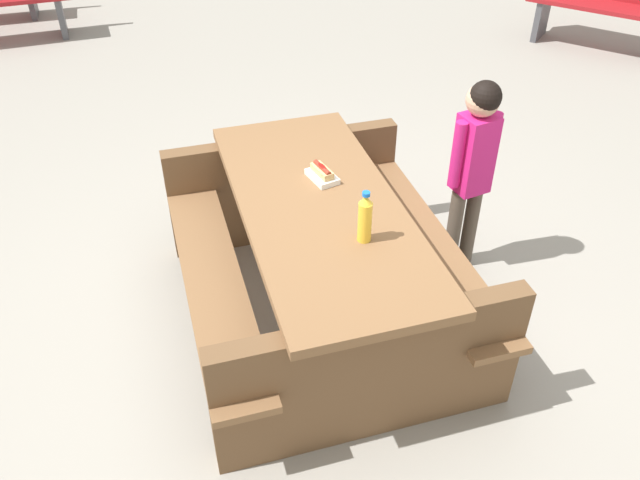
{
  "coord_description": "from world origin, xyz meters",
  "views": [
    {
      "loc": [
        -2.62,
        0.16,
        2.55
      ],
      "look_at": [
        0.0,
        0.0,
        0.52
      ],
      "focal_mm": 36.75,
      "sensor_mm": 36.0,
      "label": 1
    }
  ],
  "objects_px": {
    "hotdog_tray": "(322,174)",
    "park_bench_near": "(608,3)",
    "picnic_table": "(320,252)",
    "soda_bottle": "(365,218)",
    "child_in_coat": "(474,154)"
  },
  "relations": [
    {
      "from": "hotdog_tray",
      "to": "park_bench_near",
      "type": "relative_size",
      "value": 0.14
    },
    {
      "from": "picnic_table",
      "to": "soda_bottle",
      "type": "bearing_deg",
      "value": -149.11
    },
    {
      "from": "hotdog_tray",
      "to": "park_bench_near",
      "type": "distance_m",
      "value": 4.71
    },
    {
      "from": "hotdog_tray",
      "to": "park_bench_near",
      "type": "height_order",
      "value": "park_bench_near"
    },
    {
      "from": "hotdog_tray",
      "to": "child_in_coat",
      "type": "distance_m",
      "value": 0.86
    },
    {
      "from": "picnic_table",
      "to": "hotdog_tray",
      "type": "relative_size",
      "value": 9.84
    },
    {
      "from": "picnic_table",
      "to": "hotdog_tray",
      "type": "height_order",
      "value": "hotdog_tray"
    },
    {
      "from": "picnic_table",
      "to": "soda_bottle",
      "type": "xyz_separation_m",
      "value": [
        -0.3,
        -0.18,
        0.42
      ]
    },
    {
      "from": "picnic_table",
      "to": "child_in_coat",
      "type": "height_order",
      "value": "child_in_coat"
    },
    {
      "from": "picnic_table",
      "to": "park_bench_near",
      "type": "height_order",
      "value": "park_bench_near"
    },
    {
      "from": "soda_bottle",
      "to": "park_bench_near",
      "type": "height_order",
      "value": "soda_bottle"
    },
    {
      "from": "soda_bottle",
      "to": "child_in_coat",
      "type": "distance_m",
      "value": 0.99
    },
    {
      "from": "child_in_coat",
      "to": "park_bench_near",
      "type": "relative_size",
      "value": 0.81
    },
    {
      "from": "picnic_table",
      "to": "child_in_coat",
      "type": "bearing_deg",
      "value": -64.75
    },
    {
      "from": "soda_bottle",
      "to": "hotdog_tray",
      "type": "distance_m",
      "value": 0.55
    }
  ]
}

